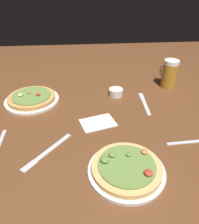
# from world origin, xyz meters

# --- Properties ---
(ground_plane) EXTENTS (2.40, 2.40, 0.03)m
(ground_plane) POSITION_xyz_m (0.00, 0.00, -0.01)
(ground_plane) COLOR brown
(pizza_plate_near) EXTENTS (0.26, 0.26, 0.05)m
(pizza_plate_near) POSITION_xyz_m (0.06, -0.35, 0.02)
(pizza_plate_near) COLOR silver
(pizza_plate_near) RESTS_ON ground_plane
(pizza_plate_far) EXTENTS (0.28, 0.28, 0.05)m
(pizza_plate_far) POSITION_xyz_m (-0.34, 0.17, 0.02)
(pizza_plate_far) COLOR silver
(pizza_plate_far) RESTS_ON ground_plane
(beer_mug_dark) EXTENTS (0.08, 0.14, 0.16)m
(beer_mug_dark) POSITION_xyz_m (0.42, 0.28, 0.08)
(beer_mug_dark) COLOR #B27A23
(beer_mug_dark) RESTS_ON ground_plane
(ramekin_sauce) EXTENTS (0.08, 0.08, 0.04)m
(ramekin_sauce) POSITION_xyz_m (0.11, 0.19, 0.02)
(ramekin_sauce) COLOR silver
(ramekin_sauce) RESTS_ON ground_plane
(napkin_folded) EXTENTS (0.17, 0.14, 0.01)m
(napkin_folded) POSITION_xyz_m (-0.01, -0.06, 0.00)
(napkin_folded) COLOR white
(napkin_folded) RESTS_ON ground_plane
(knife_right) EXTENTS (0.03, 0.22, 0.01)m
(knife_right) POSITION_xyz_m (0.24, 0.09, 0.00)
(knife_right) COLOR silver
(knife_right) RESTS_ON ground_plane
(fork_spare) EXTENTS (0.24, 0.03, 0.01)m
(fork_spare) POSITION_xyz_m (0.37, -0.22, 0.00)
(fork_spare) COLOR silver
(fork_spare) RESTS_ON ground_plane
(knife_spare) EXTENTS (0.17, 0.20, 0.01)m
(knife_spare) POSITION_xyz_m (-0.22, -0.23, 0.00)
(knife_spare) COLOR silver
(knife_spare) RESTS_ON ground_plane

